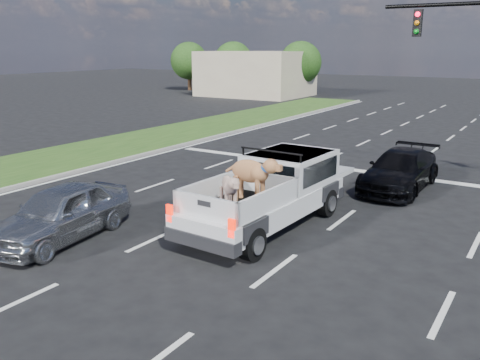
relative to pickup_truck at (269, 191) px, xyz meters
name	(u,v)px	position (x,y,z in m)	size (l,w,h in m)	color
ground	(210,254)	(-0.22, -2.46, -1.00)	(160.00, 160.00, 0.00)	black
road_markings	(321,190)	(-0.22, 4.10, -0.99)	(17.75, 60.00, 0.01)	silver
grass_median_left	(80,155)	(-11.72, 3.54, -0.95)	(5.00, 60.00, 0.10)	#224715
curb_left	(119,161)	(-9.27, 3.54, -0.93)	(0.15, 60.00, 0.14)	gray
building_left	(256,74)	(-20.22, 33.54, 1.20)	(10.00, 8.00, 4.40)	#C0B392
tree_far_a	(189,61)	(-30.22, 35.54, 2.29)	(4.20, 4.20, 5.40)	#332114
tree_far_b	(233,62)	(-24.22, 35.54, 2.29)	(4.20, 4.20, 5.40)	#332114
tree_far_c	(300,63)	(-16.22, 35.54, 2.29)	(4.20, 4.20, 5.40)	#332114
pickup_truck	(269,191)	(0.00, 0.00, 0.00)	(2.35, 5.72, 2.11)	black
silver_sedan	(60,213)	(-3.99, -3.69, -0.30)	(1.66, 4.13, 1.41)	#AAACB1
black_coupe	(400,170)	(1.98, 5.69, -0.34)	(1.86, 4.58, 1.33)	black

